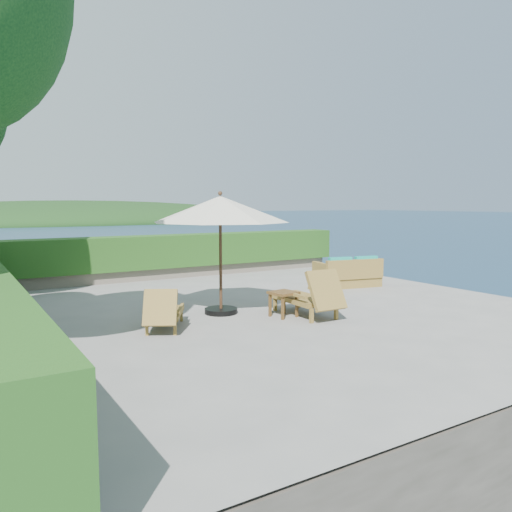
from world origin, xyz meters
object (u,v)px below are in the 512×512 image
lounge_right (309,296)px  wicker_loveseat (348,275)px  patio_umbrella (220,210)px  lounge_left (164,312)px  side_table (283,296)px

lounge_right → wicker_loveseat: size_ratio=0.93×
wicker_loveseat → patio_umbrella: bearing=-153.9°
patio_umbrella → wicker_loveseat: bearing=14.3°
patio_umbrella → lounge_right: 2.57m
lounge_left → side_table: size_ratio=2.75×
patio_umbrella → wicker_loveseat: patio_umbrella is taller
lounge_right → side_table: size_ratio=3.21×
side_table → wicker_loveseat: size_ratio=0.29×
side_table → lounge_right: bearing=-27.9°
lounge_right → wicker_loveseat: 4.06m
patio_umbrella → side_table: bearing=-45.8°
patio_umbrella → side_table: (0.95, -0.97, -1.76)m
lounge_left → wicker_loveseat: 6.51m
patio_umbrella → lounge_right: bearing=-40.8°
side_table → wicker_loveseat: (3.73, 2.17, -0.10)m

